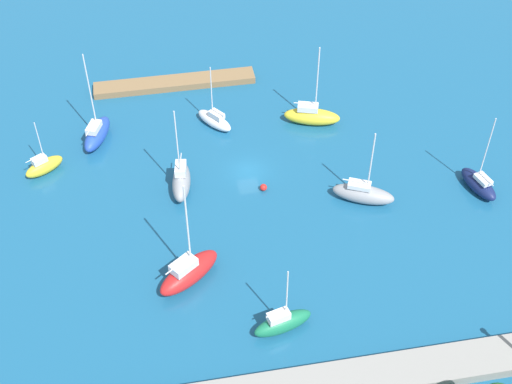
% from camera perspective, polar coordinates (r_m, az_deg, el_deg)
% --- Properties ---
extents(water, '(160.00, 160.00, 0.00)m').
position_cam_1_polar(water, '(83.89, -0.62, 1.70)').
color(water, '#19567F').
rests_on(water, ground).
extents(pier_dock, '(21.65, 2.86, 0.89)m').
position_cam_1_polar(pier_dock, '(97.62, -6.53, 8.71)').
color(pier_dock, olive).
rests_on(pier_dock, ground).
extents(sailboat_yellow_inner_mooring, '(7.46, 4.32, 11.22)m').
position_cam_1_polar(sailboat_yellow_inner_mooring, '(90.32, 4.49, 6.13)').
color(sailboat_yellow_inner_mooring, yellow).
rests_on(sailboat_yellow_inner_mooring, water).
extents(sailboat_gray_far_south, '(2.98, 6.33, 11.60)m').
position_cam_1_polar(sailboat_gray_far_south, '(81.08, -6.02, 0.89)').
color(sailboat_gray_far_south, gray).
rests_on(sailboat_gray_far_south, water).
extents(sailboat_blue_east_end, '(4.43, 6.85, 12.36)m').
position_cam_1_polar(sailboat_blue_east_end, '(89.41, -12.65, 4.63)').
color(sailboat_blue_east_end, '#2347B2').
rests_on(sailboat_blue_east_end, water).
extents(sailboat_navy_center_basin, '(3.46, 6.03, 10.19)m').
position_cam_1_polar(sailboat_navy_center_basin, '(84.79, 17.46, 0.65)').
color(sailboat_navy_center_basin, '#141E4C').
rests_on(sailboat_navy_center_basin, water).
extents(sailboat_green_mid_basin, '(6.16, 3.20, 8.42)m').
position_cam_1_polar(sailboat_green_mid_basin, '(68.18, 2.14, -10.42)').
color(sailboat_green_mid_basin, '#19724C').
rests_on(sailboat_green_mid_basin, water).
extents(sailboat_white_along_channel, '(4.76, 5.47, 8.67)m').
position_cam_1_polar(sailboat_white_along_channel, '(89.92, -3.34, 5.81)').
color(sailboat_white_along_channel, white).
rests_on(sailboat_white_along_channel, water).
extents(sailboat_red_off_beacon, '(7.49, 6.48, 12.97)m').
position_cam_1_polar(sailboat_red_off_beacon, '(71.88, -5.43, -6.39)').
color(sailboat_red_off_beacon, red).
rests_on(sailboat_red_off_beacon, water).
extents(sailboat_yellow_by_breakwater, '(4.90, 3.89, 7.35)m').
position_cam_1_polar(sailboat_yellow_by_breakwater, '(86.66, -16.67, 2.02)').
color(sailboat_yellow_by_breakwater, yellow).
rests_on(sailboat_yellow_by_breakwater, water).
extents(sailboat_gray_west_end, '(7.28, 4.97, 9.85)m').
position_cam_1_polar(sailboat_gray_west_end, '(80.42, 8.59, -0.12)').
color(sailboat_gray_west_end, gray).
rests_on(sailboat_gray_west_end, water).
extents(mooring_buoy_red, '(0.82, 0.82, 0.82)m').
position_cam_1_polar(mooring_buoy_red, '(81.26, 0.60, 0.37)').
color(mooring_buoy_red, red).
rests_on(mooring_buoy_red, water).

